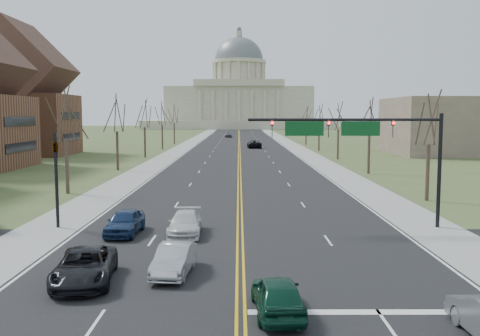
{
  "coord_description": "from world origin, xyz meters",
  "views": [
    {
      "loc": [
        -0.07,
        -19.7,
        7.17
      ],
      "look_at": [
        0.02,
        21.26,
        3.0
      ],
      "focal_mm": 40.0,
      "sensor_mm": 36.0,
      "label": 1
    }
  ],
  "objects_px": {
    "car_sb_inner_lead": "(174,260)",
    "car_sb_outer_second": "(125,222)",
    "signal_left": "(56,169)",
    "car_nb_inner_lead": "(278,295)",
    "car_far_nb": "(254,144)",
    "car_sb_inner_second": "(185,223)",
    "car_sb_outer_lead": "(85,266)",
    "signal_mast": "(360,136)",
    "car_far_sb": "(228,135)"
  },
  "relations": [
    {
      "from": "signal_mast",
      "to": "car_far_nb",
      "type": "relative_size",
      "value": 2.01
    },
    {
      "from": "car_nb_inner_lead",
      "to": "car_far_sb",
      "type": "distance_m",
      "value": 143.98
    },
    {
      "from": "car_sb_outer_second",
      "to": "car_far_nb",
      "type": "bearing_deg",
      "value": 85.9
    },
    {
      "from": "car_sb_outer_second",
      "to": "car_far_sb",
      "type": "height_order",
      "value": "car_far_sb"
    },
    {
      "from": "signal_left",
      "to": "car_nb_inner_lead",
      "type": "xyz_separation_m",
      "value": [
        12.82,
        -14.68,
        -3.0
      ]
    },
    {
      "from": "car_sb_outer_second",
      "to": "car_sb_inner_second",
      "type": "bearing_deg",
      "value": 1.35
    },
    {
      "from": "signal_mast",
      "to": "signal_left",
      "type": "relative_size",
      "value": 2.02
    },
    {
      "from": "car_sb_inner_second",
      "to": "car_far_sb",
      "type": "relative_size",
      "value": 0.98
    },
    {
      "from": "signal_left",
      "to": "car_far_sb",
      "type": "xyz_separation_m",
      "value": [
        8.26,
        129.23,
        -2.9
      ]
    },
    {
      "from": "car_sb_outer_lead",
      "to": "car_sb_outer_second",
      "type": "height_order",
      "value": "car_sb_outer_second"
    },
    {
      "from": "car_sb_outer_lead",
      "to": "signal_left",
      "type": "bearing_deg",
      "value": 106.62
    },
    {
      "from": "car_sb_inner_lead",
      "to": "car_far_nb",
      "type": "height_order",
      "value": "car_far_nb"
    },
    {
      "from": "car_sb_outer_second",
      "to": "car_sb_inner_lead",
      "type": "bearing_deg",
      "value": -60.99
    },
    {
      "from": "car_nb_inner_lead",
      "to": "car_far_sb",
      "type": "xyz_separation_m",
      "value": [
        -4.56,
        143.91,
        0.1
      ]
    },
    {
      "from": "car_nb_inner_lead",
      "to": "car_sb_inner_second",
      "type": "relative_size",
      "value": 0.89
    },
    {
      "from": "car_sb_outer_second",
      "to": "signal_mast",
      "type": "bearing_deg",
      "value": 10.54
    },
    {
      "from": "signal_left",
      "to": "car_sb_outer_second",
      "type": "relative_size",
      "value": 1.37
    },
    {
      "from": "car_sb_outer_lead",
      "to": "car_sb_outer_second",
      "type": "relative_size",
      "value": 1.17
    },
    {
      "from": "signal_left",
      "to": "car_sb_outer_lead",
      "type": "height_order",
      "value": "signal_left"
    },
    {
      "from": "signal_mast",
      "to": "car_far_sb",
      "type": "height_order",
      "value": "signal_mast"
    },
    {
      "from": "car_nb_inner_lead",
      "to": "car_sb_outer_lead",
      "type": "bearing_deg",
      "value": -28.03
    },
    {
      "from": "car_sb_outer_lead",
      "to": "car_sb_outer_second",
      "type": "distance_m",
      "value": 9.17
    },
    {
      "from": "car_sb_inner_lead",
      "to": "car_sb_inner_second",
      "type": "distance_m",
      "value": 7.89
    },
    {
      "from": "car_sb_inner_lead",
      "to": "car_sb_outer_lead",
      "type": "bearing_deg",
      "value": -156.85
    },
    {
      "from": "signal_mast",
      "to": "car_sb_inner_lead",
      "type": "relative_size",
      "value": 2.99
    },
    {
      "from": "car_sb_inner_lead",
      "to": "car_sb_inner_second",
      "type": "bearing_deg",
      "value": 97.32
    },
    {
      "from": "car_sb_inner_lead",
      "to": "car_far_nb",
      "type": "xyz_separation_m",
      "value": [
        6.13,
        88.77,
        0.17
      ]
    },
    {
      "from": "car_sb_inner_second",
      "to": "car_far_nb",
      "type": "height_order",
      "value": "car_far_nb"
    },
    {
      "from": "car_nb_inner_lead",
      "to": "car_far_sb",
      "type": "height_order",
      "value": "car_far_sb"
    },
    {
      "from": "car_far_nb",
      "to": "car_nb_inner_lead",
      "type": "bearing_deg",
      "value": 86.34
    },
    {
      "from": "signal_left",
      "to": "car_sb_inner_second",
      "type": "height_order",
      "value": "signal_left"
    },
    {
      "from": "car_sb_inner_second",
      "to": "car_far_nb",
      "type": "xyz_separation_m",
      "value": [
        6.42,
        80.89,
        0.16
      ]
    },
    {
      "from": "car_nb_inner_lead",
      "to": "car_sb_outer_lead",
      "type": "xyz_separation_m",
      "value": [
        -7.94,
        3.61,
        0.0
      ]
    },
    {
      "from": "car_nb_inner_lead",
      "to": "car_sb_inner_second",
      "type": "bearing_deg",
      "value": -73.75
    },
    {
      "from": "car_sb_inner_lead",
      "to": "car_sb_outer_second",
      "type": "distance_m",
      "value": 8.89
    },
    {
      "from": "car_far_nb",
      "to": "car_far_sb",
      "type": "xyz_separation_m",
      "value": [
        -6.41,
        50.34,
        -0.03
      ]
    },
    {
      "from": "car_sb_outer_second",
      "to": "car_nb_inner_lead",
      "type": "bearing_deg",
      "value": -54.4
    },
    {
      "from": "car_sb_outer_second",
      "to": "car_far_sb",
      "type": "distance_m",
      "value": 131.18
    },
    {
      "from": "signal_left",
      "to": "car_sb_inner_lead",
      "type": "bearing_deg",
      "value": -49.17
    },
    {
      "from": "car_nb_inner_lead",
      "to": "signal_mast",
      "type": "bearing_deg",
      "value": -116.22
    },
    {
      "from": "signal_mast",
      "to": "car_far_sb",
      "type": "distance_m",
      "value": 129.77
    },
    {
      "from": "signal_left",
      "to": "car_sb_outer_second",
      "type": "xyz_separation_m",
      "value": [
        4.64,
        -1.9,
        -2.96
      ]
    },
    {
      "from": "car_nb_inner_lead",
      "to": "car_far_nb",
      "type": "height_order",
      "value": "car_far_nb"
    },
    {
      "from": "car_sb_inner_lead",
      "to": "car_far_sb",
      "type": "relative_size",
      "value": 0.86
    },
    {
      "from": "signal_left",
      "to": "car_far_nb",
      "type": "bearing_deg",
      "value": 79.46
    },
    {
      "from": "car_far_nb",
      "to": "car_sb_outer_second",
      "type": "bearing_deg",
      "value": 80.39
    },
    {
      "from": "car_sb_inner_lead",
      "to": "car_far_nb",
      "type": "relative_size",
      "value": 0.67
    },
    {
      "from": "car_sb_outer_second",
      "to": "car_sb_outer_lead",
      "type": "bearing_deg",
      "value": -85.52
    },
    {
      "from": "car_far_sb",
      "to": "car_sb_inner_lead",
      "type": "bearing_deg",
      "value": -94.89
    },
    {
      "from": "car_nb_inner_lead",
      "to": "car_far_nb",
      "type": "bearing_deg",
      "value": -94.71
    }
  ]
}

